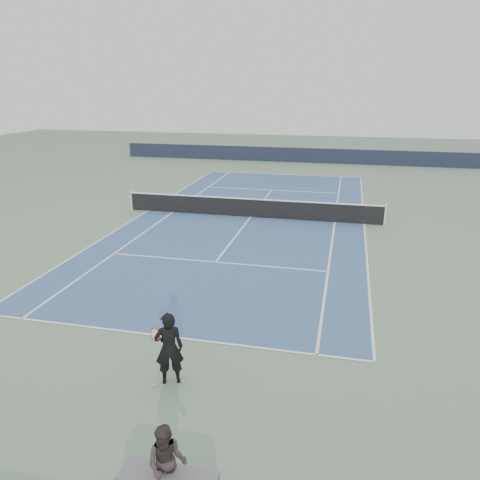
% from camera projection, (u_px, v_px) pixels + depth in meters
% --- Properties ---
extents(ground, '(80.00, 80.00, 0.00)m').
position_uv_depth(ground, '(251.00, 217.00, 23.27)').
color(ground, slate).
extents(court_surface, '(10.97, 23.77, 0.01)m').
position_uv_depth(court_surface, '(251.00, 217.00, 23.27)').
color(court_surface, '#385884').
rests_on(court_surface, ground).
extents(tennis_net, '(12.90, 0.10, 1.07)m').
position_uv_depth(tennis_net, '(251.00, 207.00, 23.11)').
color(tennis_net, silver).
rests_on(tennis_net, ground).
extents(windscreen_far, '(30.00, 0.25, 1.20)m').
position_uv_depth(windscreen_far, '(294.00, 155.00, 39.61)').
color(windscreen_far, black).
rests_on(windscreen_far, ground).
extents(tennis_player, '(0.83, 0.67, 1.70)m').
position_uv_depth(tennis_player, '(169.00, 348.00, 10.12)').
color(tennis_player, black).
rests_on(tennis_player, ground).
extents(tennis_ball, '(0.07, 0.07, 0.07)m').
position_uv_depth(tennis_ball, '(154.00, 385.00, 10.23)').
color(tennis_ball, '#C6EA30').
rests_on(tennis_ball, ground).
extents(spectator_bench, '(1.62, 0.79, 1.38)m').
position_uv_depth(spectator_bench, '(168.00, 475.00, 7.29)').
color(spectator_bench, '#5F5E63').
rests_on(spectator_bench, ground).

